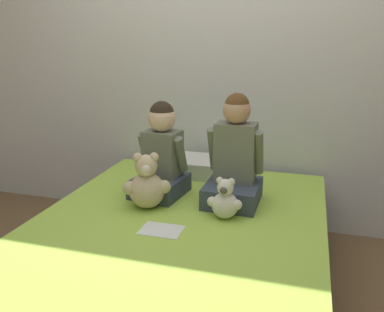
# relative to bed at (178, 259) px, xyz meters

# --- Properties ---
(ground_plane) EXTENTS (14.00, 14.00, 0.00)m
(ground_plane) POSITION_rel_bed_xyz_m (0.00, 0.00, -0.22)
(ground_plane) COLOR brown
(wall_behind_bed) EXTENTS (8.00, 0.06, 2.50)m
(wall_behind_bed) POSITION_rel_bed_xyz_m (0.00, 1.06, 1.03)
(wall_behind_bed) COLOR silver
(wall_behind_bed) RESTS_ON ground_plane
(bed) EXTENTS (1.54, 1.94, 0.45)m
(bed) POSITION_rel_bed_xyz_m (0.00, 0.00, 0.00)
(bed) COLOR #473828
(bed) RESTS_ON ground_plane
(child_on_left) EXTENTS (0.33, 0.36, 0.57)m
(child_on_left) POSITION_rel_bed_xyz_m (-0.22, 0.36, 0.47)
(child_on_left) COLOR #384251
(child_on_left) RESTS_ON bed
(child_on_right) EXTENTS (0.32, 0.36, 0.64)m
(child_on_right) POSITION_rel_bed_xyz_m (0.23, 0.36, 0.48)
(child_on_right) COLOR #384251
(child_on_right) RESTS_ON bed
(teddy_bear_held_by_left_child) EXTENTS (0.26, 0.20, 0.32)m
(teddy_bear_held_by_left_child) POSITION_rel_bed_xyz_m (-0.22, 0.12, 0.36)
(teddy_bear_held_by_left_child) COLOR #D1B78E
(teddy_bear_held_by_left_child) RESTS_ON bed
(teddy_bear_held_by_right_child) EXTENTS (0.19, 0.14, 0.23)m
(teddy_bear_held_by_right_child) POSITION_rel_bed_xyz_m (0.23, 0.11, 0.32)
(teddy_bear_held_by_right_child) COLOR silver
(teddy_bear_held_by_right_child) RESTS_ON bed
(pillow_at_headboard) EXTENTS (0.50, 0.32, 0.11)m
(pillow_at_headboard) POSITION_rel_bed_xyz_m (0.00, 0.78, 0.28)
(pillow_at_headboard) COLOR silver
(pillow_at_headboard) RESTS_ON bed
(sign_card) EXTENTS (0.21, 0.15, 0.00)m
(sign_card) POSITION_rel_bed_xyz_m (-0.04, -0.13, 0.23)
(sign_card) COLOR white
(sign_card) RESTS_ON bed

